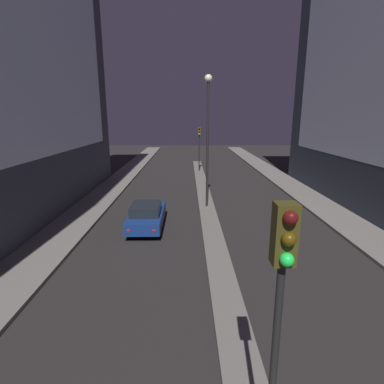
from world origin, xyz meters
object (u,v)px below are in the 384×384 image
Objects in this scene: street_lamp at (208,122)px; car_left_lane at (147,215)px; traffic_light_mid at (199,139)px; traffic_light_near at (280,291)px.

street_lamp is 1.97× the size of car_left_lane.
traffic_light_mid is 0.57× the size of street_lamp.
traffic_light_mid reaches higher than car_left_lane.
traffic_light_near is 13.22m from car_left_lane.
traffic_light_mid is at bearing 90.00° from traffic_light_near.
car_left_lane is (-3.67, -3.83, -5.09)m from street_lamp.
traffic_light_near is 0.57× the size of street_lamp.
traffic_light_near is at bearing -90.00° from traffic_light_mid.
car_left_lane is (-3.67, -17.78, -2.98)m from traffic_light_mid.
traffic_light_mid is 18.40m from car_left_lane.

